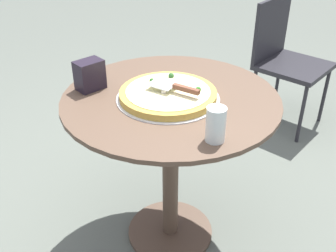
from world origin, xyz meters
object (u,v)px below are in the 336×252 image
object	(u,v)px
pizza_on_tray	(168,94)
patio_chair_near	(285,54)
napkin_dispenser	(90,75)
drinking_cup	(216,124)
pizza_server	(175,87)
patio_table	(171,136)

from	to	relation	value
pizza_on_tray	patio_chair_near	bearing A→B (deg)	24.96
pizza_on_tray	napkin_dispenser	world-z (taller)	napkin_dispenser
drinking_cup	pizza_on_tray	bearing A→B (deg)	86.94
pizza_on_tray	napkin_dispenser	bearing A→B (deg)	134.25
pizza_server	patio_chair_near	world-z (taller)	patio_chair_near
pizza_server	napkin_dispenser	bearing A→B (deg)	133.00
pizza_on_tray	patio_chair_near	world-z (taller)	patio_chair_near
pizza_server	napkin_dispenser	size ratio (longest dim) A/B	1.76
patio_table	napkin_dispenser	xyz separation A→B (m)	(-0.24, 0.22, 0.24)
pizza_on_tray	patio_chair_near	xyz separation A→B (m)	(1.22, 0.57, -0.27)
patio_table	patio_chair_near	world-z (taller)	patio_chair_near
pizza_server	patio_chair_near	xyz separation A→B (m)	(1.21, 0.59, -0.31)
patio_table	pizza_server	distance (m)	0.24
pizza_on_tray	drinking_cup	size ratio (longest dim) A/B	3.37
drinking_cup	napkin_dispenser	bearing A→B (deg)	110.37
drinking_cup	patio_chair_near	world-z (taller)	drinking_cup
patio_table	patio_chair_near	xyz separation A→B (m)	(1.20, 0.56, -0.07)
patio_table	drinking_cup	world-z (taller)	drinking_cup
napkin_dispenser	patio_chair_near	world-z (taller)	napkin_dispenser
patio_table	napkin_dispenser	bearing A→B (deg)	137.19
pizza_on_tray	pizza_server	world-z (taller)	pizza_server
drinking_cup	patio_chair_near	size ratio (longest dim) A/B	0.14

